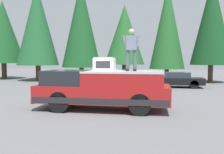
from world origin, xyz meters
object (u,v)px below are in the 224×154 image
parked_car_black (176,80)px  parked_car_silver (101,79)px  compressor_unit (105,64)px  pickup_truck (103,89)px  person_on_truck_bed (131,49)px

parked_car_black → parked_car_silver: size_ratio=1.00×
compressor_unit → parked_car_black: compressor_unit is taller
compressor_unit → parked_car_silver: compressor_unit is taller
compressor_unit → parked_car_silver: (9.02, 2.13, -1.35)m
pickup_truck → person_on_truck_bed: 2.07m
pickup_truck → person_on_truck_bed: (-0.16, -1.19, 1.68)m
pickup_truck → parked_car_silver: 9.11m
person_on_truck_bed → parked_car_silver: size_ratio=0.41×
person_on_truck_bed → compressor_unit: bearing=89.3°
pickup_truck → parked_car_black: size_ratio=1.35×
person_on_truck_bed → parked_car_silver: 9.79m
person_on_truck_bed → parked_car_black: 9.85m
parked_car_black → compressor_unit: bearing=158.5°
compressor_unit → person_on_truck_bed: 1.27m
pickup_truck → parked_car_black: bearing=-22.3°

